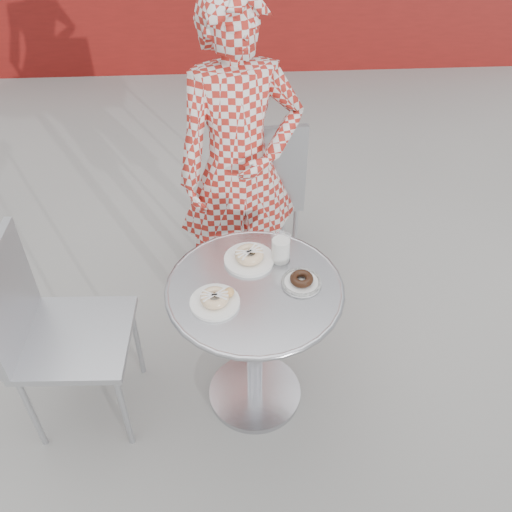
{
  "coord_description": "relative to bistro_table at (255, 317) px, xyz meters",
  "views": [
    {
      "loc": [
        -0.13,
        -1.54,
        2.28
      ],
      "look_at": [
        -0.03,
        0.13,
        0.78
      ],
      "focal_mm": 40.0,
      "sensor_mm": 36.0,
      "label": 1
    }
  ],
  "objects": [
    {
      "name": "ground",
      "position": [
        0.04,
        -0.02,
        -0.54
      ],
      "size": [
        60.0,
        60.0,
        0.0
      ],
      "primitive_type": "plane",
      "color": "#A5A39D",
      "rests_on": "ground"
    },
    {
      "name": "bistro_table",
      "position": [
        0.0,
        0.0,
        0.0
      ],
      "size": [
        0.7,
        0.7,
        0.71
      ],
      "rotation": [
        0.0,
        0.0,
        -0.1
      ],
      "color": "silver",
      "rests_on": "ground"
    },
    {
      "name": "chair_far",
      "position": [
        0.06,
        0.98,
        -0.24
      ],
      "size": [
        0.49,
        0.49,
        0.97
      ],
      "rotation": [
        0.0,
        0.0,
        3.2
      ],
      "color": "#ADAFB5",
      "rests_on": "ground"
    },
    {
      "name": "chair_left",
      "position": [
        -0.75,
        -0.02,
        -0.25
      ],
      "size": [
        0.47,
        0.46,
        0.93
      ],
      "rotation": [
        0.0,
        0.0,
        1.53
      ],
      "color": "#ADAFB5",
      "rests_on": "ground"
    },
    {
      "name": "seated_person",
      "position": [
        -0.03,
        0.68,
        0.28
      ],
      "size": [
        0.67,
        0.51,
        1.63
      ],
      "primitive_type": "imported",
      "rotation": [
        0.0,
        0.0,
        0.22
      ],
      "color": "#AC231A",
      "rests_on": "ground"
    },
    {
      "name": "plate_far",
      "position": [
        -0.01,
        0.15,
        0.19
      ],
      "size": [
        0.21,
        0.21,
        0.05
      ],
      "rotation": [
        0.0,
        0.0,
        0.44
      ],
      "color": "white",
      "rests_on": "bistro_table"
    },
    {
      "name": "plate_near",
      "position": [
        -0.15,
        -0.08,
        0.19
      ],
      "size": [
        0.19,
        0.19,
        0.05
      ],
      "rotation": [
        0.0,
        0.0,
        0.08
      ],
      "color": "white",
      "rests_on": "bistro_table"
    },
    {
      "name": "plate_checker",
      "position": [
        0.18,
        0.01,
        0.19
      ],
      "size": [
        0.16,
        0.16,
        0.04
      ],
      "rotation": [
        0.0,
        0.0,
        0.01
      ],
      "color": "white",
      "rests_on": "bistro_table"
    },
    {
      "name": "milk_cup",
      "position": [
        0.11,
        0.15,
        0.23
      ],
      "size": [
        0.08,
        0.08,
        0.12
      ],
      "rotation": [
        0.0,
        0.0,
        0.38
      ],
      "color": "white",
      "rests_on": "bistro_table"
    }
  ]
}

